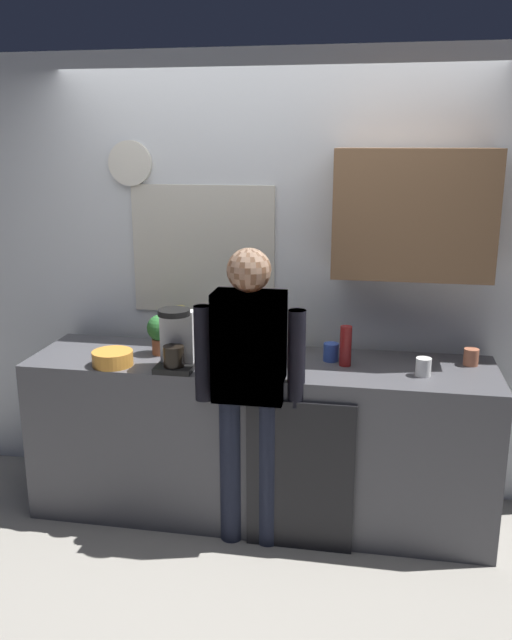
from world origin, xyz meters
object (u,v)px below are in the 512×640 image
object	(u,v)px
cup_blue_mug	(331,352)
person_at_sink	(249,375)
bottle_red_vinegar	(346,346)
bottle_dark_sauce	(279,339)
mixing_bowl	(113,358)
potted_plant	(160,332)
bottle_olive_oil	(181,327)
cup_white_mug	(423,367)
person_guest	(249,375)
cup_terracotta_mug	(471,357)
storage_canister	(254,338)
coffee_maker	(177,342)
dish_soap	(298,338)

from	to	relation	value
cup_blue_mug	person_at_sink	size ratio (longest dim) A/B	0.06
bottle_red_vinegar	person_at_sink	size ratio (longest dim) A/B	0.14
bottle_dark_sauce	person_at_sink	bearing A→B (deg)	-100.88
mixing_bowl	potted_plant	size ratio (longest dim) A/B	0.96
bottle_olive_oil	cup_white_mug	bearing A→B (deg)	-10.01
person_guest	person_at_sink	bearing A→B (deg)	180.00
bottle_olive_oil	cup_blue_mug	xyz separation A→B (m)	(0.88, -0.08, -0.07)
cup_terracotta_mug	storage_canister	size ratio (longest dim) A/B	0.54
bottle_dark_sauce	cup_terracotta_mug	size ratio (longest dim) A/B	1.96
cup_blue_mug	cup_terracotta_mug	xyz separation A→B (m)	(0.75, 0.06, -0.00)
cup_white_mug	person_at_sink	bearing A→B (deg)	-166.06
coffee_maker	mixing_bowl	xyz separation A→B (m)	(-0.36, -0.02, -0.11)
bottle_olive_oil	coffee_maker	bearing A→B (deg)	-76.82
cup_blue_mug	cup_terracotta_mug	distance (m)	0.75
bottle_dark_sauce	person_guest	world-z (taller)	person_guest
coffee_maker	bottle_dark_sauce	world-z (taller)	coffee_maker
cup_blue_mug	cup_terracotta_mug	world-z (taller)	cup_blue_mug
cup_terracotta_mug	person_guest	world-z (taller)	person_guest
bottle_red_vinegar	cup_terracotta_mug	size ratio (longest dim) A/B	2.39
potted_plant	cup_white_mug	bearing A→B (deg)	-4.29
dish_soap	person_guest	bearing A→B (deg)	-109.73
coffee_maker	storage_canister	xyz separation A→B (m)	(0.35, 0.35, -0.06)
cup_terracotta_mug	cup_white_mug	size ratio (longest dim) A/B	0.97
cup_blue_mug	cup_white_mug	distance (m)	0.51
cup_terracotta_mug	person_at_sink	world-z (taller)	person_at_sink
bottle_red_vinegar	bottle_dark_sauce	size ratio (longest dim) A/B	1.22
coffee_maker	person_guest	bearing A→B (deg)	-14.36
bottle_olive_oil	cup_terracotta_mug	size ratio (longest dim) A/B	2.72
coffee_maker	person_at_sink	world-z (taller)	person_at_sink
person_guest	potted_plant	bearing A→B (deg)	-49.11
coffee_maker	dish_soap	world-z (taller)	coffee_maker
bottle_olive_oil	cup_white_mug	size ratio (longest dim) A/B	2.63
cup_blue_mug	storage_canister	distance (m)	0.46
potted_plant	person_at_sink	bearing A→B (deg)	-29.55
mixing_bowl	dish_soap	distance (m)	1.05
cup_blue_mug	cup_terracotta_mug	bearing A→B (deg)	4.60
bottle_dark_sauce	cup_white_mug	distance (m)	0.82
cup_white_mug	potted_plant	world-z (taller)	potted_plant
dish_soap	person_guest	size ratio (longest dim) A/B	0.11
cup_blue_mug	potted_plant	xyz separation A→B (m)	(-0.96, -0.05, 0.08)
bottle_olive_oil	bottle_red_vinegar	distance (m)	0.98
bottle_red_vinegar	cup_terracotta_mug	world-z (taller)	bottle_red_vinegar
coffee_maker	cup_white_mug	distance (m)	1.30
cup_blue_mug	potted_plant	distance (m)	0.97
bottle_olive_oil	person_guest	size ratio (longest dim) A/B	0.16
cup_terracotta_mug	mixing_bowl	bearing A→B (deg)	-169.68
potted_plant	dish_soap	distance (m)	0.79
storage_canister	person_guest	distance (m)	0.46
coffee_maker	cup_blue_mug	bearing A→B (deg)	18.62
cup_blue_mug	mixing_bowl	xyz separation A→B (m)	(-1.16, -0.29, -0.01)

